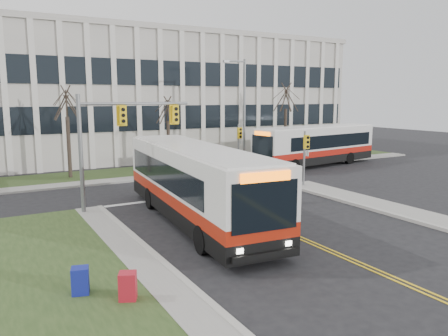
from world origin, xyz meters
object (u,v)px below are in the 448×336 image
Objects in this scene: bus_main at (195,185)px; newspaper_box_red at (128,288)px; bus_cross at (316,146)px; directory_sign at (178,157)px; newspaper_box_blue at (80,282)px; streetlight at (243,107)px.

bus_main is 14.36× the size of newspaper_box_red.
bus_main is 20.33m from bus_cross.
bus_main reaches higher than directory_sign.
directory_sign reaches higher than newspaper_box_red.
newspaper_box_blue is (-6.64, -5.72, -1.34)m from bus_main.
directory_sign is at bearing 74.95° from newspaper_box_blue.
newspaper_box_red is (-5.50, -6.80, -1.34)m from bus_main.
streetlight is at bearing 55.55° from bus_main.
directory_sign is 23.81m from newspaper_box_red.
newspaper_box_blue is (-23.80, -16.61, -1.24)m from bus_cross.
bus_cross is (6.32, -2.20, -3.48)m from streetlight.
streetlight is at bearing -13.23° from directory_sign.
streetlight is 9.68× the size of newspaper_box_red.
newspaper_box_blue is (-11.95, -20.11, -0.70)m from directory_sign.
directory_sign is 15.36m from bus_main.
directory_sign is at bearing 166.77° from streetlight.
newspaper_box_red is at bearing -60.00° from bus_cross.
bus_main reaches higher than newspaper_box_red.
streetlight is at bearing -117.17° from bus_cross.
bus_main is at bearing 75.68° from newspaper_box_red.
streetlight reaches higher than newspaper_box_blue.
streetlight is 6.96m from directory_sign.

